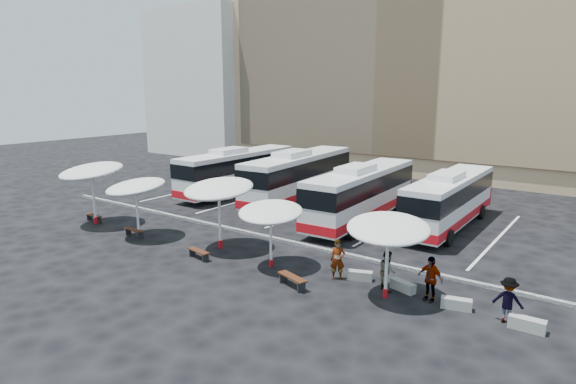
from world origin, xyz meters
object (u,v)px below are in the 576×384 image
Objects in this scene: wood_bench_2 at (199,252)px; passenger_1 at (387,270)px; bus_0 at (238,170)px; wood_bench_0 at (94,216)px; conc_bench_2 at (456,304)px; bus_1 at (299,175)px; passenger_2 at (430,279)px; sunshade_4 at (388,229)px; conc_bench_0 at (360,276)px; wood_bench_1 at (134,231)px; bus_3 at (450,198)px; sunshade_3 at (271,212)px; bus_2 at (362,192)px; passenger_0 at (338,260)px; wood_bench_3 at (292,279)px; conc_bench_1 at (403,286)px; conc_bench_3 at (527,324)px; sunshade_0 at (91,171)px; sunshade_1 at (136,187)px; sunshade_2 at (219,189)px; passenger_3 at (508,300)px.

passenger_1 reaches higher than wood_bench_2.
bus_0 reaches higher than wood_bench_0.
bus_1 is at bearing 142.93° from conc_bench_2.
bus_1 is 18.10m from passenger_2.
sunshade_4 reaches higher than passenger_2.
sunshade_4 is 2.61m from passenger_2.
conc_bench_2 is 0.61× the size of passenger_2.
sunshade_4 is 3.35m from conc_bench_0.
wood_bench_1 reaches higher than conc_bench_2.
wood_bench_0 is at bearing -125.57° from bus_1.
bus_0 is 1.07× the size of bus_3.
wood_bench_1 is at bearing -174.92° from sunshade_3.
bus_2 is 10.03m from passenger_0.
wood_bench_3 is 5.64m from passenger_2.
bus_1 is at bearing 102.88° from wood_bench_2.
conc_bench_1 is at bearing -29.53° from bus_0.
conc_bench_3 is (6.86, -0.66, 0.02)m from conc_bench_0.
wood_bench_0 is at bearing -146.06° from bus_2.
conc_bench_2 is at bearing 2.96° from sunshade_0.
sunshade_4 reaches higher than conc_bench_1.
bus_1 is 1.14× the size of bus_3.
bus_3 is (11.35, -0.39, -0.22)m from bus_1.
conc_bench_0 is (16.51, -10.60, -1.71)m from bus_0.
wood_bench_3 is 9.02m from conc_bench_3.
sunshade_0 is 1.00× the size of sunshade_1.
sunshade_4 is 3.00× the size of wood_bench_0.
bus_0 reaches higher than bus_2.
wood_bench_0 is at bearing 47.68° from passenger_1.
conc_bench_1 is at bearing -55.99° from bus_2.
sunshade_2 reaches higher than wood_bench_0.
sunshade_3 is at bearing -65.79° from bus_1.
bus_1 is 2.96× the size of sunshade_1.
passenger_0 reaches higher than wood_bench_0.
conc_bench_0 is at bearing -50.18° from bus_1.
conc_bench_0 is at bearing 179.85° from conc_bench_1.
sunshade_3 is at bearing -43.02° from bus_0.
conc_bench_2 is at bearing -48.61° from bus_2.
wood_bench_3 is 0.90× the size of passenger_0.
sunshade_2 is 10.52m from conc_bench_1.
bus_0 reaches higher than wood_bench_3.
conc_bench_1 is at bearing 30.63° from wood_bench_3.
wood_bench_1 is 16.77m from passenger_2.
bus_0 is 22.56m from passenger_2.
conc_bench_1 is (0.32, 1.03, -2.70)m from sunshade_4.
wood_bench_2 is 0.85× the size of passenger_1.
sunshade_2 is at bearing 98.39° from wood_bench_2.
sunshade_1 is at bearing 0.89° from passenger_3.
conc_bench_3 is (23.38, -11.25, -1.69)m from bus_0.
passenger_0 reaches higher than conc_bench_2.
bus_3 is (4.99, 1.86, -0.11)m from bus_2.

